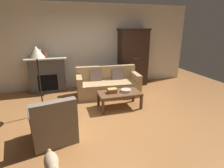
# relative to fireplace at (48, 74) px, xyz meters

# --- Properties ---
(ground_plane) EXTENTS (9.60, 9.60, 0.00)m
(ground_plane) POSITION_rel_fireplace_xyz_m (1.55, -2.30, -0.57)
(ground_plane) COLOR #9E6638
(back_wall) EXTENTS (7.20, 0.10, 2.80)m
(back_wall) POSITION_rel_fireplace_xyz_m (1.55, 0.25, 0.83)
(back_wall) COLOR silver
(back_wall) RESTS_ON ground
(fireplace) EXTENTS (1.26, 0.48, 1.12)m
(fireplace) POSITION_rel_fireplace_xyz_m (0.00, 0.00, 0.00)
(fireplace) COLOR #4C4947
(fireplace) RESTS_ON ground
(armoire) EXTENTS (1.06, 0.57, 1.99)m
(armoire) POSITION_rel_fireplace_xyz_m (2.95, -0.08, 0.43)
(armoire) COLOR black
(armoire) RESTS_ON ground
(couch) EXTENTS (1.97, 0.98, 0.86)m
(couch) POSITION_rel_fireplace_xyz_m (1.80, -0.85, -0.25)
(couch) COLOR tan
(couch) RESTS_ON ground
(coffee_table) EXTENTS (1.10, 0.60, 0.42)m
(coffee_table) POSITION_rel_fireplace_xyz_m (1.83, -1.86, -0.20)
(coffee_table) COLOR brown
(coffee_table) RESTS_ON ground
(fruit_bowl) EXTENTS (0.27, 0.27, 0.07)m
(fruit_bowl) POSITION_rel_fireplace_xyz_m (2.02, -1.86, -0.11)
(fruit_bowl) COLOR beige
(fruit_bowl) RESTS_ON coffee_table
(book_stack) EXTENTS (0.26, 0.19, 0.11)m
(book_stack) POSITION_rel_fireplace_xyz_m (1.65, -1.83, -0.09)
(book_stack) COLOR gray
(book_stack) RESTS_ON coffee_table
(mantel_vase_cream) EXTENTS (0.15, 0.15, 0.27)m
(mantel_vase_cream) POSITION_rel_fireplace_xyz_m (-0.18, -0.02, 0.69)
(mantel_vase_cream) COLOR beige
(mantel_vase_cream) RESTS_ON fireplace
(mantel_vase_terracotta) EXTENTS (0.15, 0.15, 0.19)m
(mantel_vase_terracotta) POSITION_rel_fireplace_xyz_m (0.00, -0.02, 0.65)
(mantel_vase_terracotta) COLOR #A86042
(mantel_vase_terracotta) RESTS_ON fireplace
(armchair_near_left) EXTENTS (0.91, 0.91, 0.88)m
(armchair_near_left) POSITION_rel_fireplace_xyz_m (0.19, -2.87, -0.25)
(armchair_near_left) COLOR #756656
(armchair_near_left) RESTS_ON ground
(floor_lamp) EXTENTS (0.36, 0.36, 1.66)m
(floor_lamp) POSITION_rel_fireplace_xyz_m (-0.07, -1.73, 0.86)
(floor_lamp) COLOR black
(floor_lamp) RESTS_ON ground
(dog) EXTENTS (0.26, 0.57, 0.39)m
(dog) POSITION_rel_fireplace_xyz_m (0.17, -3.82, -0.32)
(dog) COLOR tan
(dog) RESTS_ON ground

